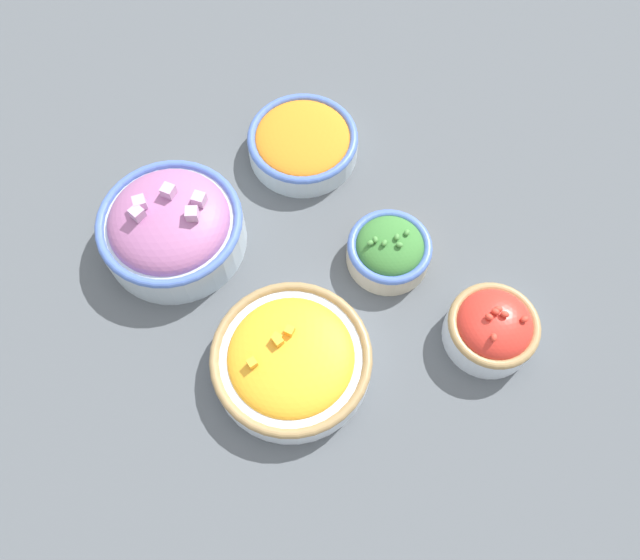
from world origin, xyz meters
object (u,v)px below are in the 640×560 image
(bowl_carrots, at_px, (303,142))
(bowl_squash, at_px, (291,359))
(bowl_cherry_tomatoes, at_px, (492,328))
(bowl_broccoli, at_px, (389,249))
(bowl_red_onion, at_px, (171,226))

(bowl_carrots, relative_size, bowl_squash, 0.81)
(bowl_cherry_tomatoes, relative_size, bowl_broccoli, 1.02)
(bowl_cherry_tomatoes, distance_m, bowl_squash, 0.25)
(bowl_carrots, height_order, bowl_red_onion, bowl_red_onion)
(bowl_cherry_tomatoes, relative_size, bowl_red_onion, 0.59)
(bowl_cherry_tomatoes, xyz_separation_m, bowl_broccoli, (-0.16, -0.02, -0.00))
(bowl_carrots, distance_m, bowl_cherry_tomatoes, 0.37)
(bowl_red_onion, relative_size, bowl_broccoli, 1.72)
(bowl_cherry_tomatoes, bearing_deg, bowl_carrots, -179.74)
(bowl_cherry_tomatoes, xyz_separation_m, bowl_squash, (-0.13, -0.22, -0.01))
(bowl_carrots, height_order, bowl_broccoli, bowl_broccoli)
(bowl_cherry_tomatoes, height_order, bowl_broccoli, bowl_cherry_tomatoes)
(bowl_red_onion, xyz_separation_m, bowl_broccoli, (0.20, 0.21, -0.01))
(bowl_red_onion, bearing_deg, bowl_squash, 2.98)
(bowl_red_onion, distance_m, bowl_broccoli, 0.29)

